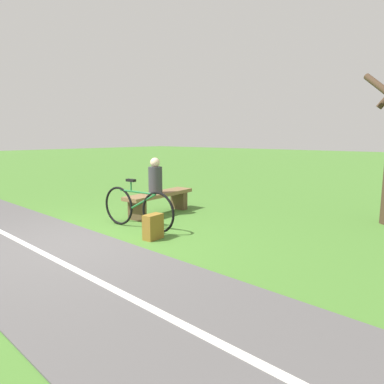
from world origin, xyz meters
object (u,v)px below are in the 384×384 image
bench (159,199)px  bicycle (137,208)px  person_seated (155,177)px  backpack (153,227)px

bench → bicycle: (1.14, 0.60, 0.05)m
bench → person_seated: 0.51m
bicycle → backpack: 0.80m
bench → person_seated: person_seated is taller
bicycle → backpack: bearing=-26.1°
bicycle → person_seated: bearing=114.9°
person_seated → backpack: size_ratio=1.81×
backpack → person_seated: bearing=-134.6°
bench → person_seated: bearing=-0.0°
bicycle → backpack: bicycle is taller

